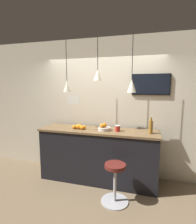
# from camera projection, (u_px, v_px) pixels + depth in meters

# --- Properties ---
(ground_plane) EXTENTS (14.00, 14.00, 0.00)m
(ground_plane) POSITION_uv_depth(u_px,v_px,m) (89.00, 197.00, 3.03)
(ground_plane) COLOR #756047
(back_wall) EXTENTS (8.00, 0.06, 2.90)m
(back_wall) POSITION_uv_depth(u_px,v_px,m) (103.00, 108.00, 3.77)
(back_wall) COLOR beige
(back_wall) RESTS_ON ground_plane
(service_counter) EXTENTS (2.34, 0.61, 1.06)m
(service_counter) POSITION_uv_depth(u_px,v_px,m) (98.00, 155.00, 3.52)
(service_counter) COLOR black
(service_counter) RESTS_ON ground_plane
(bar_stool) EXTENTS (0.46, 0.46, 0.66)m
(bar_stool) POSITION_uv_depth(u_px,v_px,m) (115.00, 179.00, 2.86)
(bar_stool) COLOR #B7B7BC
(bar_stool) RESTS_ON ground_plane
(fruit_bowl) EXTENTS (0.24, 0.24, 0.15)m
(fruit_bowl) POSITION_uv_depth(u_px,v_px,m) (104.00, 128.00, 3.37)
(fruit_bowl) COLOR beige
(fruit_bowl) RESTS_ON service_counter
(orange_pile) EXTENTS (0.27, 0.19, 0.09)m
(orange_pile) POSITION_uv_depth(u_px,v_px,m) (79.00, 127.00, 3.51)
(orange_pile) COLOR orange
(orange_pile) RESTS_ON service_counter
(juice_bottle) EXTENTS (0.07, 0.07, 0.29)m
(juice_bottle) POSITION_uv_depth(u_px,v_px,m) (151.00, 127.00, 3.13)
(juice_bottle) COLOR olive
(juice_bottle) RESTS_ON service_counter
(spread_jar) EXTENTS (0.09, 0.09, 0.11)m
(spread_jar) POSITION_uv_depth(u_px,v_px,m) (118.00, 128.00, 3.30)
(spread_jar) COLOR red
(spread_jar) RESTS_ON service_counter
(pendant_lamp_left) EXTENTS (0.15, 0.15, 1.01)m
(pendant_lamp_left) POSITION_uv_depth(u_px,v_px,m) (67.00, 86.00, 3.46)
(pendant_lamp_left) COLOR black
(pendant_lamp_middle) EXTENTS (0.16, 0.16, 0.79)m
(pendant_lamp_middle) POSITION_uv_depth(u_px,v_px,m) (98.00, 75.00, 3.26)
(pendant_lamp_middle) COLOR black
(pendant_lamp_right) EXTENTS (0.16, 0.16, 1.01)m
(pendant_lamp_right) POSITION_uv_depth(u_px,v_px,m) (132.00, 86.00, 3.12)
(pendant_lamp_right) COLOR black
(mounted_tv) EXTENTS (0.72, 0.04, 0.41)m
(mounted_tv) POSITION_uv_depth(u_px,v_px,m) (151.00, 84.00, 3.39)
(mounted_tv) COLOR black
(hanging_menu_board) EXTENTS (0.24, 0.01, 0.17)m
(hanging_menu_board) POSITION_uv_depth(u_px,v_px,m) (74.00, 100.00, 3.25)
(hanging_menu_board) COLOR white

